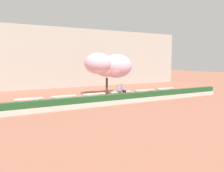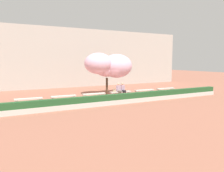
{
  "view_description": "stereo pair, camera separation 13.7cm",
  "coord_description": "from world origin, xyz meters",
  "px_view_note": "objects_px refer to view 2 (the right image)",
  "views": [
    {
      "loc": [
        -9.11,
        -18.1,
        3.39
      ],
      "look_at": [
        0.56,
        0.2,
        1.0
      ],
      "focal_mm": 35.0,
      "sensor_mm": 36.0,
      "label": 1
    },
    {
      "loc": [
        -8.99,
        -18.17,
        3.39
      ],
      "look_at": [
        0.56,
        0.2,
        1.0
      ],
      "focal_mm": 35.0,
      "sensor_mm": 36.0,
      "label": 2
    }
  ],
  "objects_px": {
    "stone_bench_near_west": "(64,97)",
    "stone_bench_far_east": "(165,89)",
    "stone_bench_east_end": "(144,91)",
    "stone_bench_near_east": "(121,93)",
    "handbag": "(114,90)",
    "person_seated_right": "(123,89)",
    "stone_bench_center": "(94,95)",
    "person_seated_left": "(119,89)",
    "cherry_tree_main": "(109,66)",
    "stone_bench_west_end": "(29,100)"
  },
  "relations": [
    {
      "from": "person_seated_left",
      "to": "stone_bench_west_end",
      "type": "bearing_deg",
      "value": 179.62
    },
    {
      "from": "stone_bench_far_east",
      "to": "stone_bench_center",
      "type": "bearing_deg",
      "value": 180.0
    },
    {
      "from": "stone_bench_east_end",
      "to": "handbag",
      "type": "height_order",
      "value": "handbag"
    },
    {
      "from": "stone_bench_center",
      "to": "person_seated_right",
      "type": "xyz_separation_m",
      "value": [
        3.03,
        -0.05,
        0.39
      ]
    },
    {
      "from": "person_seated_left",
      "to": "handbag",
      "type": "distance_m",
      "value": 0.47
    },
    {
      "from": "stone_bench_west_end",
      "to": "stone_bench_near_east",
      "type": "distance_m",
      "value": 8.39
    },
    {
      "from": "stone_bench_near_east",
      "to": "person_seated_left",
      "type": "distance_m",
      "value": 0.45
    },
    {
      "from": "stone_bench_west_end",
      "to": "stone_bench_east_end",
      "type": "relative_size",
      "value": 1.0
    },
    {
      "from": "stone_bench_west_end",
      "to": "stone_bench_east_end",
      "type": "distance_m",
      "value": 11.19
    },
    {
      "from": "stone_bench_center",
      "to": "stone_bench_near_east",
      "type": "bearing_deg",
      "value": 0.0
    },
    {
      "from": "stone_bench_east_end",
      "to": "person_seated_right",
      "type": "bearing_deg",
      "value": -178.81
    },
    {
      "from": "stone_bench_near_west",
      "to": "stone_bench_far_east",
      "type": "height_order",
      "value": "same"
    },
    {
      "from": "stone_bench_near_east",
      "to": "handbag",
      "type": "height_order",
      "value": "handbag"
    },
    {
      "from": "stone_bench_center",
      "to": "stone_bench_near_east",
      "type": "height_order",
      "value": "same"
    },
    {
      "from": "stone_bench_far_east",
      "to": "person_seated_right",
      "type": "height_order",
      "value": "person_seated_right"
    },
    {
      "from": "stone_bench_far_east",
      "to": "stone_bench_near_east",
      "type": "bearing_deg",
      "value": 180.0
    },
    {
      "from": "stone_bench_east_end",
      "to": "stone_bench_far_east",
      "type": "xyz_separation_m",
      "value": [
        2.8,
        0.0,
        0.0
      ]
    },
    {
      "from": "stone_bench_near_west",
      "to": "person_seated_right",
      "type": "height_order",
      "value": "person_seated_right"
    },
    {
      "from": "stone_bench_east_end",
      "to": "person_seated_left",
      "type": "relative_size",
      "value": 1.66
    },
    {
      "from": "stone_bench_near_east",
      "to": "handbag",
      "type": "xyz_separation_m",
      "value": [
        -0.68,
        0.02,
        0.27
      ]
    },
    {
      "from": "stone_bench_near_east",
      "to": "cherry_tree_main",
      "type": "height_order",
      "value": "cherry_tree_main"
    },
    {
      "from": "stone_bench_near_west",
      "to": "person_seated_right",
      "type": "xyz_separation_m",
      "value": [
        5.83,
        -0.05,
        0.39
      ]
    },
    {
      "from": "stone_bench_west_end",
      "to": "stone_bench_east_end",
      "type": "bearing_deg",
      "value": 0.0
    },
    {
      "from": "stone_bench_far_east",
      "to": "person_seated_right",
      "type": "relative_size",
      "value": 1.66
    },
    {
      "from": "stone_bench_far_east",
      "to": "person_seated_left",
      "type": "xyz_separation_m",
      "value": [
        -5.83,
        -0.05,
        0.39
      ]
    },
    {
      "from": "stone_bench_near_west",
      "to": "stone_bench_near_east",
      "type": "distance_m",
      "value": 5.6
    },
    {
      "from": "stone_bench_west_end",
      "to": "handbag",
      "type": "distance_m",
      "value": 7.72
    },
    {
      "from": "stone_bench_west_end",
      "to": "stone_bench_center",
      "type": "xyz_separation_m",
      "value": [
        5.6,
        0.0,
        0.0
      ]
    },
    {
      "from": "stone_bench_center",
      "to": "stone_bench_east_end",
      "type": "distance_m",
      "value": 5.6
    },
    {
      "from": "person_seated_left",
      "to": "cherry_tree_main",
      "type": "relative_size",
      "value": 0.26
    },
    {
      "from": "stone_bench_far_east",
      "to": "person_seated_right",
      "type": "bearing_deg",
      "value": -179.43
    },
    {
      "from": "stone_bench_center",
      "to": "cherry_tree_main",
      "type": "distance_m",
      "value": 3.66
    },
    {
      "from": "stone_bench_east_end",
      "to": "stone_bench_far_east",
      "type": "bearing_deg",
      "value": 0.0
    },
    {
      "from": "person_seated_left",
      "to": "cherry_tree_main",
      "type": "bearing_deg",
      "value": 105.41
    },
    {
      "from": "stone_bench_center",
      "to": "cherry_tree_main",
      "type": "bearing_deg",
      "value": 31.32
    },
    {
      "from": "stone_bench_east_end",
      "to": "stone_bench_far_east",
      "type": "height_order",
      "value": "same"
    },
    {
      "from": "stone_bench_far_east",
      "to": "cherry_tree_main",
      "type": "bearing_deg",
      "value": 167.92
    },
    {
      "from": "stone_bench_east_end",
      "to": "person_seated_left",
      "type": "distance_m",
      "value": 3.06
    },
    {
      "from": "person_seated_right",
      "to": "stone_bench_near_east",
      "type": "bearing_deg",
      "value": 167.21
    },
    {
      "from": "stone_bench_far_east",
      "to": "cherry_tree_main",
      "type": "xyz_separation_m",
      "value": [
        -6.21,
        1.33,
        2.61
      ]
    },
    {
      "from": "stone_bench_near_east",
      "to": "stone_bench_far_east",
      "type": "height_order",
      "value": "same"
    },
    {
      "from": "stone_bench_center",
      "to": "person_seated_right",
      "type": "distance_m",
      "value": 3.06
    },
    {
      "from": "stone_bench_east_end",
      "to": "person_seated_right",
      "type": "distance_m",
      "value": 2.59
    },
    {
      "from": "stone_bench_near_west",
      "to": "person_seated_left",
      "type": "height_order",
      "value": "person_seated_left"
    },
    {
      "from": "person_seated_left",
      "to": "stone_bench_east_end",
      "type": "bearing_deg",
      "value": 1.01
    },
    {
      "from": "stone_bench_near_east",
      "to": "stone_bench_far_east",
      "type": "relative_size",
      "value": 1.0
    },
    {
      "from": "stone_bench_center",
      "to": "stone_bench_east_end",
      "type": "bearing_deg",
      "value": 0.0
    },
    {
      "from": "stone_bench_near_west",
      "to": "cherry_tree_main",
      "type": "relative_size",
      "value": 0.43
    },
    {
      "from": "stone_bench_east_end",
      "to": "stone_bench_west_end",
      "type": "bearing_deg",
      "value": 180.0
    },
    {
      "from": "stone_bench_near_east",
      "to": "person_seated_left",
      "type": "relative_size",
      "value": 1.66
    }
  ]
}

